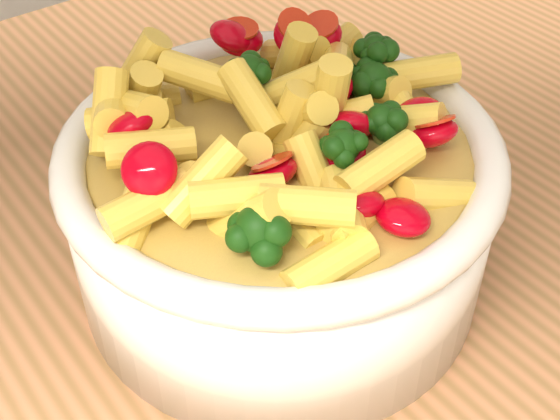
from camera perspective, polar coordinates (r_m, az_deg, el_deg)
table at (r=0.57m, az=-7.02°, el=-13.08°), size 1.20×0.80×0.90m
serving_bowl at (r=0.46m, az=0.00°, el=0.13°), size 0.25×0.25×0.11m
pasta_salad at (r=0.42m, az=0.00°, el=7.03°), size 0.20×0.20×0.04m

